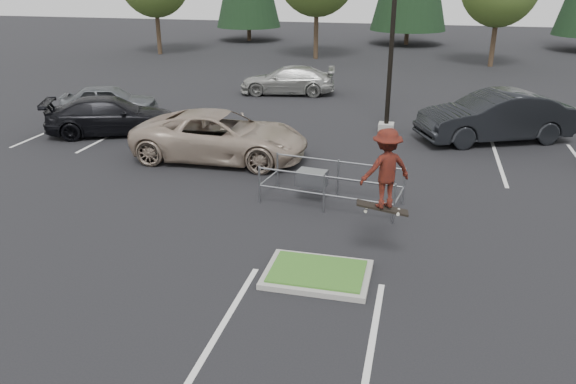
% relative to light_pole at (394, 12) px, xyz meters
% --- Properties ---
extents(ground, '(120.00, 120.00, 0.00)m').
position_rel_light_pole_xyz_m(ground, '(-0.50, -12.00, -4.56)').
color(ground, black).
rests_on(ground, ground).
extents(grass_median, '(2.20, 1.60, 0.16)m').
position_rel_light_pole_xyz_m(grass_median, '(-0.50, -12.00, -4.48)').
color(grass_median, gray).
rests_on(grass_median, ground).
extents(stall_lines, '(22.62, 17.60, 0.01)m').
position_rel_light_pole_xyz_m(stall_lines, '(-1.85, -5.98, -4.56)').
color(stall_lines, silver).
rests_on(stall_lines, ground).
extents(light_pole, '(0.70, 0.60, 10.12)m').
position_rel_light_pole_xyz_m(light_pole, '(0.00, 0.00, 0.00)').
color(light_pole, gray).
rests_on(light_pole, ground).
extents(cart_corral, '(3.92, 1.85, 1.07)m').
position_rel_light_pole_xyz_m(cart_corral, '(-1.31, -7.94, -3.89)').
color(cart_corral, gray).
rests_on(cart_corral, ground).
extents(skateboarder, '(1.27, 1.12, 1.88)m').
position_rel_light_pole_xyz_m(skateboarder, '(0.70, -11.00, -2.38)').
color(skateboarder, black).
rests_on(skateboarder, ground).
extents(car_l_tan, '(5.92, 2.85, 1.63)m').
position_rel_light_pole_xyz_m(car_l_tan, '(-5.17, -5.00, -3.75)').
color(car_l_tan, gray).
rests_on(car_l_tan, ground).
extents(car_l_black, '(5.37, 3.82, 1.44)m').
position_rel_light_pole_xyz_m(car_l_black, '(-10.50, -3.03, -3.84)').
color(car_l_black, black).
rests_on(car_l_black, ground).
extents(car_l_grey, '(4.37, 2.84, 1.38)m').
position_rel_light_pole_xyz_m(car_l_grey, '(-12.00, -0.50, -3.87)').
color(car_l_grey, '#4F5357').
rests_on(car_l_grey, ground).
extents(car_r_charc, '(5.94, 4.07, 1.86)m').
position_rel_light_pole_xyz_m(car_r_charc, '(4.00, -0.50, -3.63)').
color(car_r_charc, black).
rests_on(car_r_charc, ground).
extents(car_far_silver, '(5.10, 2.68, 1.41)m').
position_rel_light_pole_xyz_m(car_far_silver, '(-5.50, 6.00, -3.85)').
color(car_far_silver, '#9FA09A').
rests_on(car_far_silver, ground).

